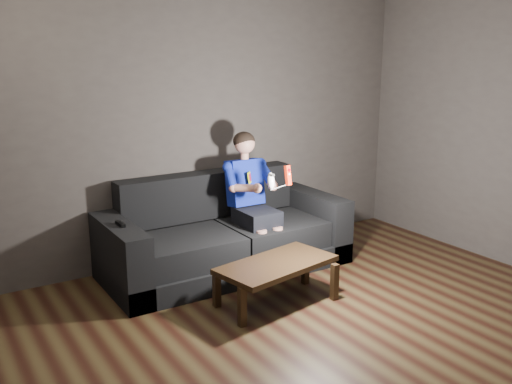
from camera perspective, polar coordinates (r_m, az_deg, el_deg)
floor at (r=4.07m, az=10.28°, el=-16.59°), size 5.00×5.00×0.00m
back_wall at (r=5.64m, az=-6.47°, el=6.72°), size 5.00×0.04×2.70m
sofa at (r=5.48m, az=-3.15°, el=-4.81°), size 2.31×1.00×0.89m
child at (r=5.42m, az=-0.48°, el=0.27°), size 0.50×0.61×1.22m
wii_remote_red at (r=5.04m, az=3.22°, el=1.68°), size 0.05×0.07×0.18m
nunchuk_white at (r=4.96m, az=1.51°, el=1.13°), size 0.08×0.10×0.16m
wii_remote_black at (r=4.90m, az=-13.41°, el=-3.13°), size 0.04×0.15×0.03m
coffee_table at (r=4.74m, az=2.07°, el=-7.57°), size 1.07×0.68×0.36m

